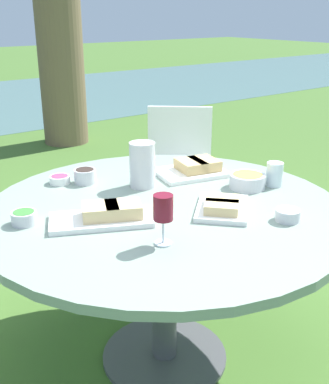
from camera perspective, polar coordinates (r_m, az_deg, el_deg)
The scene contains 14 objects.
ground_plane at distance 2.35m, azimuth 0.00°, elevation -18.87°, with size 40.00×40.00×0.00m, color #446B2B.
dining_table at distance 2.00m, azimuth 0.00°, elevation -4.26°, with size 1.47×1.47×0.75m.
chair_near_left at distance 3.29m, azimuth 1.70°, elevation 3.49°, with size 0.61×0.61×0.89m.
water_pitcher at distance 2.14m, azimuth -2.63°, elevation 3.25°, with size 0.12×0.12×0.20m.
wine_glass at distance 1.60m, azimuth -0.16°, elevation -2.10°, with size 0.07×0.07×0.18m.
platter_bread_main at distance 1.90m, azimuth 6.85°, elevation -1.73°, with size 0.34×0.34×0.06m.
platter_charcuterie at distance 1.82m, azimuth -6.87°, elevation -2.69°, with size 0.42×0.33×0.07m.
platter_sandwich_side at distance 2.34m, azimuth 3.57°, elevation 2.81°, with size 0.37×0.31×0.07m.
bowl_fries at distance 2.18m, azimuth 9.79°, elevation 1.38°, with size 0.16×0.16×0.06m.
bowl_salad at distance 1.86m, azimuth -16.31°, elevation -2.86°, with size 0.10×0.10×0.05m.
bowl_olives at distance 2.24m, azimuth -9.40°, elevation 1.97°, with size 0.10×0.10×0.07m.
bowl_dip_red at distance 2.26m, azimuth -12.31°, elevation 1.50°, with size 0.09×0.09×0.04m.
bowl_dip_cream at distance 1.87m, azimuth 14.40°, elevation -2.58°, with size 0.09×0.09×0.05m.
cup_water_near at distance 2.22m, azimuth 12.91°, elevation 2.08°, with size 0.07×0.07×0.11m.
Camera 1 is at (-1.10, -1.44, 1.50)m, focal length 45.00 mm.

